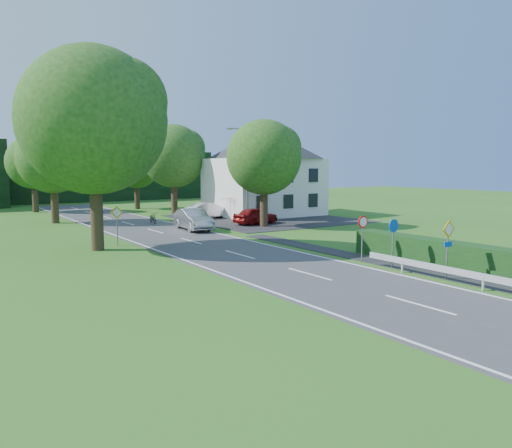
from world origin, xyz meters
TOP-DOWN VIEW (x-y plane):
  - road at (0.00, 20.00)m, footprint 7.00×80.00m
  - parking_pad at (12.00, 33.00)m, footprint 14.00×16.00m
  - line_edge_left at (-3.25, 20.00)m, footprint 0.12×80.00m
  - line_edge_right at (3.25, 20.00)m, footprint 0.12×80.00m
  - line_centre at (0.00, 20.00)m, footprint 0.12×80.00m
  - tree_main at (-6.00, 24.00)m, footprint 9.40×9.40m
  - tree_left_far at (-5.00, 40.00)m, footprint 7.00×7.00m
  - tree_right_far at (7.00, 42.00)m, footprint 7.40×7.40m
  - tree_left_back at (-4.50, 52.00)m, footprint 6.60×6.60m
  - tree_right_back at (6.00, 50.00)m, footprint 6.20×6.20m
  - tree_right_mid at (8.50, 28.00)m, footprint 7.00×7.00m
  - treeline_right at (8.00, 66.00)m, footprint 30.00×5.00m
  - house_white at (14.00, 36.00)m, footprint 10.60×8.40m
  - streetlight at (8.06, 30.00)m, footprint 2.03×0.18m
  - sign_priority_right at (4.30, 7.98)m, footprint 0.78×0.09m
  - sign_roundabout at (4.30, 10.98)m, footprint 0.64×0.08m
  - sign_speed_limit at (4.30, 12.97)m, footprint 0.64×0.11m
  - sign_priority_left at (-4.50, 24.98)m, footprint 0.78×0.09m
  - moving_car at (2.70, 29.05)m, footprint 2.22×5.01m
  - motorcycle at (1.80, 34.90)m, footprint 0.84×1.85m
  - parked_car_red at (8.81, 29.65)m, footprint 4.33×2.36m
  - parked_car_silver_a at (7.75, 35.97)m, footprint 4.48×1.63m
  - parked_car_silver_b at (14.31, 34.00)m, footprint 5.22×3.11m
  - parasol at (8.72, 33.56)m, footprint 3.00×3.02m

SIDE VIEW (x-z plane):
  - road at x=0.00m, z-range 0.00..0.04m
  - parking_pad at x=12.00m, z-range 0.00..0.04m
  - line_edge_left at x=-3.25m, z-range 0.04..0.05m
  - line_edge_right at x=3.25m, z-range 0.04..0.05m
  - line_centre at x=0.00m, z-range 0.04..0.05m
  - motorcycle at x=1.80m, z-range 0.04..0.98m
  - parked_car_silver_b at x=14.31m, z-range 0.04..1.40m
  - parked_car_red at x=8.81m, z-range 0.04..1.44m
  - parked_car_silver_a at x=7.75m, z-range 0.04..1.51m
  - moving_car at x=2.70m, z-range 0.04..1.64m
  - parasol at x=8.72m, z-range 0.04..2.16m
  - sign_roundabout at x=4.30m, z-range 0.49..2.86m
  - sign_priority_left at x=-4.50m, z-range 0.50..2.94m
  - sign_speed_limit at x=4.30m, z-range 0.58..2.95m
  - sign_priority_right at x=4.30m, z-range 0.50..3.09m
  - treeline_right at x=8.00m, z-range 0.00..7.00m
  - tree_right_back at x=6.00m, z-range 0.00..7.56m
  - tree_left_back at x=-4.50m, z-range 0.00..8.07m
  - tree_left_far at x=-5.00m, z-range 0.00..8.58m
  - tree_right_mid at x=8.50m, z-range 0.00..8.58m
  - house_white at x=14.00m, z-range 0.11..8.71m
  - streetlight at x=8.06m, z-range 0.46..8.46m
  - tree_right_far at x=7.00m, z-range 0.00..9.09m
  - tree_main at x=-6.00m, z-range 0.00..11.64m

